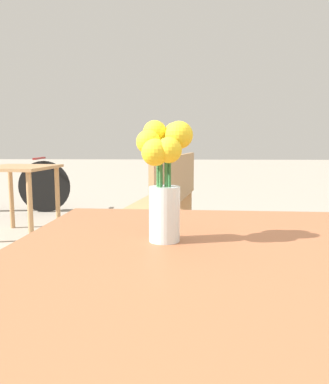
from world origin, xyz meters
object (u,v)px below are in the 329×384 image
flower_vase (164,177)px  table_back (19,179)px  bicycle (7,186)px  table_front (206,294)px  bench_near (168,198)px

flower_vase → table_back: (-1.63, 2.87, -0.29)m
bicycle → table_back: bearing=-60.0°
table_front → flower_vase: (-0.09, 0.09, 0.24)m
bench_near → flower_vase: bearing=-88.0°
bench_near → bicycle: size_ratio=1.07×
table_back → bicycle: 1.50m
bench_near → table_front: bearing=-86.0°
bench_near → table_back: bearing=164.5°
bicycle → flower_vase: bearing=-60.3°
bench_near → table_back: 1.60m
table_back → table_front: bearing=-59.8°
table_front → flower_vase: flower_vase is taller
table_front → table_back: 3.42m
flower_vase → bicycle: bearing=119.7°
flower_vase → bicycle: 4.81m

